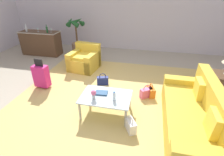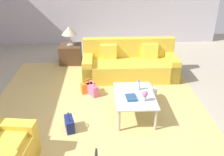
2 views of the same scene
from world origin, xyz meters
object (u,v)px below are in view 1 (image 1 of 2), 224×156
object	(u,v)px
wine_glass_leftmost	(26,28)
wine_glass_right_of_centre	(51,29)
couch	(196,117)
potted_palm	(77,36)
water_bottle	(114,96)
wine_glass_left_of_centre	(38,29)
coffee_table	(106,98)
wine_bottle_clear	(26,28)
bar_console	(41,43)
handbag_white	(130,125)
wine_bottle_green	(47,30)
side_table	(224,84)
handbag_navy	(103,81)
armchair	(85,60)
handbag_pink	(146,93)
handbag_orange	(151,91)
suitcase_magenta	(41,76)
flower_vase	(94,94)
coffee_table_book	(101,93)

from	to	relation	value
wine_glass_leftmost	wine_glass_right_of_centre	bearing A→B (deg)	0.57
couch	potted_palm	size ratio (longest dim) A/B	1.64
water_bottle	wine_glass_left_of_centre	bearing A→B (deg)	139.53
couch	water_bottle	size ratio (longest dim) A/B	11.51
coffee_table	wine_bottle_clear	bearing A→B (deg)	142.94
bar_console	handbag_white	bearing A→B (deg)	-40.58
wine_bottle_green	side_table	bearing A→B (deg)	-14.24
couch	handbag_navy	world-z (taller)	couch
armchair	handbag_navy	xyz separation A→B (m)	(0.88, -0.96, -0.16)
armchair	coffee_table	distance (m)	2.52
side_table	wine_bottle_green	xyz separation A→B (m)	(-5.86, 1.49, 0.78)
water_bottle	wine_glass_right_of_centre	bearing A→B (deg)	134.73
handbag_pink	handbag_white	distance (m)	1.27
coffee_table	handbag_orange	xyz separation A→B (m)	(0.95, 0.93, -0.27)
coffee_table	potted_palm	xyz separation A→B (m)	(-2.20, 3.70, 0.29)
side_table	coffee_table	bearing A→B (deg)	-151.82
coffee_table	wine_glass_right_of_centre	world-z (taller)	wine_glass_right_of_centre
armchair	bar_console	bearing A→B (deg)	157.04
suitcase_magenta	wine_glass_right_of_centre	bearing A→B (deg)	111.92
side_table	handbag_white	world-z (taller)	side_table
side_table	wine_glass_leftmost	size ratio (longest dim) A/B	3.95
flower_vase	handbag_white	size ratio (longest dim) A/B	0.57
coffee_table	coffee_table_book	distance (m)	0.16
wine_glass_leftmost	wine_bottle_green	bearing A→B (deg)	-5.47
couch	handbag_orange	size ratio (longest dim) A/B	6.56
handbag_white	potted_palm	size ratio (longest dim) A/B	0.25
coffee_table	handbag_orange	bearing A→B (deg)	44.33
flower_vase	potted_palm	distance (m)	4.33
wine_glass_right_of_centre	handbag_orange	world-z (taller)	wine_glass_right_of_centre
flower_vase	wine_glass_left_of_centre	distance (m)	4.61
wine_glass_right_of_centre	handbag_white	size ratio (longest dim) A/B	0.43
armchair	water_bottle	world-z (taller)	armchair
handbag_navy	coffee_table	bearing A→B (deg)	-71.26
coffee_table_book	handbag_white	bearing A→B (deg)	-39.58
coffee_table	handbag_orange	distance (m)	1.35
wine_glass_right_of_centre	potted_palm	world-z (taller)	potted_palm
wine_glass_leftmost	wine_glass_left_of_centre	xyz separation A→B (m)	(0.54, -0.02, 0.00)
flower_vase	side_table	xyz separation A→B (m)	(3.02, 1.65, -0.31)
flower_vase	handbag_white	distance (m)	0.96
handbag_pink	armchair	bearing A→B (deg)	148.05
wine_glass_leftmost	handbag_orange	xyz separation A→B (m)	(4.99, -2.15, -0.91)
potted_palm	handbag_navy	bearing A→B (deg)	-54.32
coffee_table_book	wine_glass_right_of_centre	distance (m)	4.18
side_table	armchair	bearing A→B (deg)	170.77
handbag_pink	handbag_navy	bearing A→B (deg)	163.43
side_table	handbag_white	xyz separation A→B (m)	(-2.21, -1.91, -0.14)
coffee_table_book	wine_glass_right_of_centre	size ratio (longest dim) A/B	1.69
flower_vase	bar_console	xyz separation A→B (m)	(-3.28, 3.25, -0.09)
handbag_navy	handbag_pink	bearing A→B (deg)	-16.57
wine_bottle_green	handbag_navy	size ratio (longest dim) A/B	0.84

